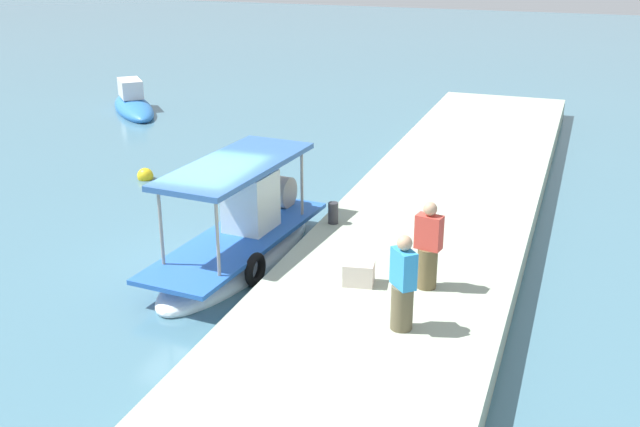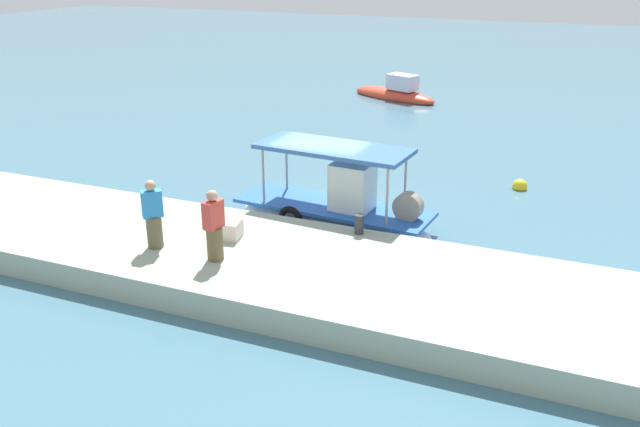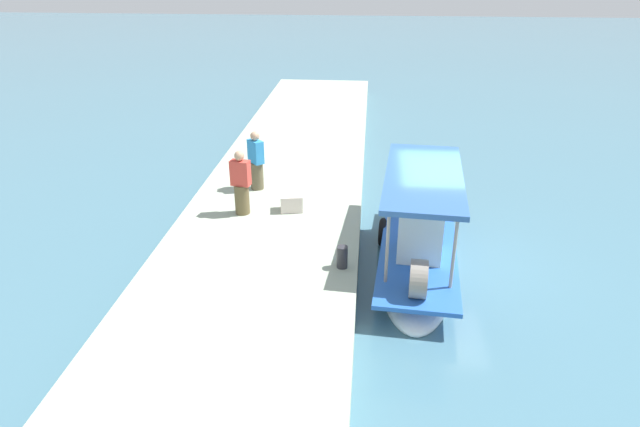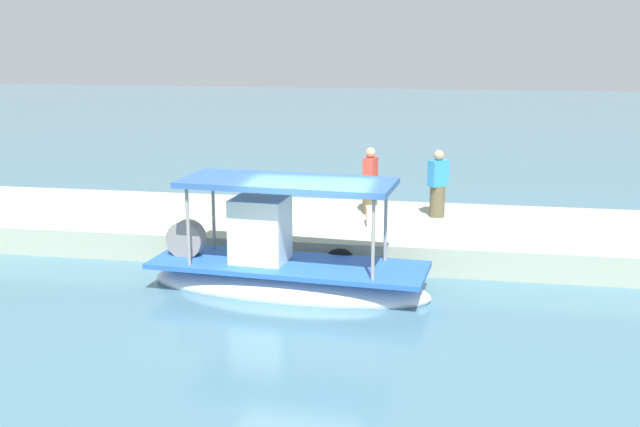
# 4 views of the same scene
# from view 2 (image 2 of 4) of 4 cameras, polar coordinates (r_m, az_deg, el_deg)

# --- Properties ---
(ground_plane) EXTENTS (120.00, 120.00, 0.00)m
(ground_plane) POSITION_cam_2_polar(r_m,az_deg,el_deg) (20.58, 0.58, -0.04)
(ground_plane) COLOR #447082
(dock_quay) EXTENTS (36.00, 4.74, 0.66)m
(dock_quay) POSITION_cam_2_polar(r_m,az_deg,el_deg) (16.70, -5.29, -4.23)
(dock_quay) COLOR #A3B09B
(dock_quay) RESTS_ON ground_plane
(main_fishing_boat) EXTENTS (6.10, 2.25, 2.71)m
(main_fishing_boat) POSITION_cam_2_polar(r_m,az_deg,el_deg) (19.58, 1.36, 0.16)
(main_fishing_boat) COLOR silver
(main_fishing_boat) RESTS_ON ground_plane
(fisherman_near_bollard) EXTENTS (0.54, 0.54, 1.72)m
(fisherman_near_bollard) POSITION_cam_2_polar(r_m,az_deg,el_deg) (16.94, -13.78, -0.30)
(fisherman_near_bollard) COLOR brown
(fisherman_near_bollard) RESTS_ON dock_quay
(fisherman_by_crate) EXTENTS (0.45, 0.53, 1.73)m
(fisherman_by_crate) POSITION_cam_2_polar(r_m,az_deg,el_deg) (15.97, -8.86, -1.26)
(fisherman_by_crate) COLOR brown
(fisherman_by_crate) RESTS_ON dock_quay
(mooring_bollard) EXTENTS (0.24, 0.24, 0.51)m
(mooring_bollard) POSITION_cam_2_polar(r_m,az_deg,el_deg) (17.45, 3.29, -0.90)
(mooring_bollard) COLOR #2D2D33
(mooring_bollard) RESTS_ON dock_quay
(cargo_crate) EXTENTS (0.55, 0.65, 0.44)m
(cargo_crate) POSITION_cam_2_polar(r_m,az_deg,el_deg) (17.33, -7.44, -1.34)
(cargo_crate) COLOR beige
(cargo_crate) RESTS_ON dock_quay
(marker_buoy) EXTENTS (0.49, 0.49, 0.49)m
(marker_buoy) POSITION_cam_2_polar(r_m,az_deg,el_deg) (23.65, 16.36, 2.21)
(marker_buoy) COLOR yellow
(marker_buoy) RESTS_ON ground_plane
(moored_boat_near) EXTENTS (5.27, 3.19, 1.58)m
(moored_boat_near) POSITION_cam_2_polar(r_m,az_deg,el_deg) (36.82, 6.32, 9.92)
(moored_boat_near) COLOR red
(moored_boat_near) RESTS_ON ground_plane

